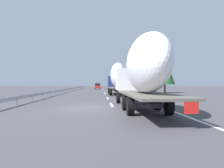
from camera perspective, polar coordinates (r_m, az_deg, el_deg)
ground_plane at (r=56.20m, az=-4.14°, el=-1.72°), size 260.00×260.00×0.00m
lane_stripe_0 at (r=18.28m, az=-0.13°, el=-5.46°), size 3.20×0.20×0.01m
lane_stripe_1 at (r=26.50m, az=-1.13°, el=-3.74°), size 3.20×0.20×0.01m
lane_stripe_2 at (r=38.15m, az=-1.81°, el=-2.57°), size 3.20×0.20×0.01m
lane_stripe_3 at (r=43.42m, az=-2.00°, el=-2.25°), size 3.20×0.20×0.01m
lane_stripe_4 at (r=59.05m, az=-2.35°, el=-1.63°), size 3.20×0.20×0.01m
lane_stripe_5 at (r=66.88m, az=-2.47°, el=-1.43°), size 3.20×0.20×0.01m
lane_stripe_6 at (r=72.91m, az=-2.54°, el=-1.31°), size 3.20×0.20×0.01m
lane_stripe_7 at (r=81.41m, az=-2.62°, el=-1.16°), size 3.20×0.20×0.01m
edge_line_right at (r=61.38m, az=1.07°, el=-1.57°), size 110.00×0.20×0.01m
truck_lead at (r=34.41m, az=1.36°, el=1.67°), size 13.58×2.55×4.95m
truck_trailing at (r=14.47m, az=7.91°, el=3.54°), size 14.30×2.55×4.71m
car_yellow_coupe at (r=98.69m, az=-3.85°, el=-0.37°), size 4.33×1.82×2.00m
car_red_compact at (r=69.71m, az=-3.78°, el=-0.59°), size 4.34×1.83×1.92m
road_sign at (r=49.13m, az=3.58°, el=0.38°), size 0.10×0.90×2.91m
tree_0 at (r=60.07m, az=6.84°, el=1.51°), size 3.96×3.96×5.07m
tree_1 at (r=74.35m, az=4.74°, el=2.08°), size 3.15×3.15×7.17m
tree_2 at (r=43.26m, az=13.63°, el=3.49°), size 3.81×3.81×7.06m
tree_3 at (r=99.43m, az=3.22°, el=1.58°), size 2.68×2.68×7.02m
tree_4 at (r=106.38m, az=1.95°, el=1.25°), size 3.11×3.11×6.36m
guardrail_median at (r=59.57m, az=-9.88°, el=-1.07°), size 94.00×0.10×0.76m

